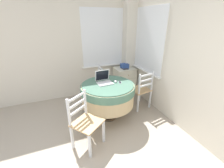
{
  "coord_description": "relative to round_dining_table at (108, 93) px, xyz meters",
  "views": [
    {
      "loc": [
        0.13,
        -0.96,
        1.93
      ],
      "look_at": [
        1.2,
        1.73,
        0.68
      ],
      "focal_mm": 24.0,
      "sensor_mm": 36.0,
      "label": 1
    }
  ],
  "objects": [
    {
      "name": "laptop",
      "position": [
        -0.04,
        0.1,
        0.24
      ],
      "size": [
        0.31,
        0.29,
        0.24
      ],
      "color": "silver",
      "rests_on": "round_dining_table"
    },
    {
      "name": "dining_chair_camera_near",
      "position": [
        -0.6,
        -0.58,
        -0.13
      ],
      "size": [
        0.58,
        0.58,
        0.9
      ],
      "color": "tan",
      "rests_on": "ground_plane"
    },
    {
      "name": "dining_chair_near_back_window",
      "position": [
        -0.03,
        0.83,
        -0.13
      ],
      "size": [
        0.44,
        0.46,
        0.9
      ],
      "color": "tan",
      "rests_on": "ground_plane"
    },
    {
      "name": "cell_phone",
      "position": [
        0.26,
        -0.02,
        0.2
      ],
      "size": [
        0.08,
        0.13,
        0.01
      ],
      "color": "#B2B7BC",
      "rests_on": "round_dining_table"
    },
    {
      "name": "corner_cabinet",
      "position": [
        0.87,
        1.0,
        -0.22
      ],
      "size": [
        0.56,
        0.5,
        0.71
      ],
      "color": "silver",
      "rests_on": "ground_plane"
    },
    {
      "name": "computer_mouse",
      "position": [
        0.18,
        0.03,
        0.21
      ],
      "size": [
        0.05,
        0.08,
        0.04
      ],
      "color": "silver",
      "rests_on": "round_dining_table"
    },
    {
      "name": "round_dining_table",
      "position": [
        0.0,
        0.0,
        0.0
      ],
      "size": [
        1.07,
        1.07,
        0.76
      ],
      "color": "#4C3D2D",
      "rests_on": "ground_plane"
    },
    {
      "name": "storage_box",
      "position": [
        0.85,
        0.98,
        0.2
      ],
      "size": [
        0.19,
        0.18,
        0.13
      ],
      "color": "#2D4C93",
      "rests_on": "corner_cabinet"
    },
    {
      "name": "corner_room_shell",
      "position": [
        0.24,
        0.24,
        0.71
      ],
      "size": [
        4.48,
        4.71,
        2.55
      ],
      "color": "beige",
      "rests_on": "ground_plane"
    },
    {
      "name": "book_on_cabinet",
      "position": [
        0.82,
        0.92,
        0.15
      ],
      "size": [
        0.14,
        0.18,
        0.02
      ],
      "color": "#3F3F44",
      "rests_on": "corner_cabinet"
    },
    {
      "name": "dining_chair_near_right_window",
      "position": [
        0.84,
        0.09,
        -0.13
      ],
      "size": [
        0.49,
        0.47,
        0.9
      ],
      "color": "tan",
      "rests_on": "ground_plane"
    }
  ]
}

